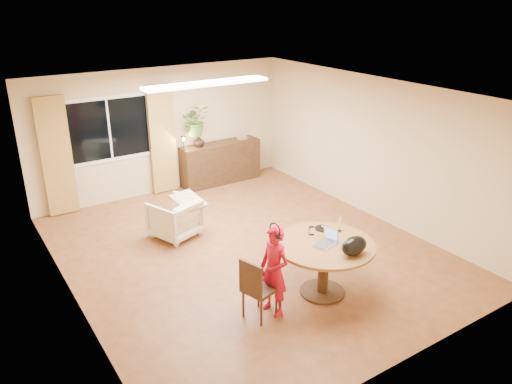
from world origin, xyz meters
TOP-DOWN VIEW (x-y plane):
  - floor at (0.00, 0.00)m, footprint 6.50×6.50m
  - ceiling at (0.00, 0.00)m, footprint 6.50×6.50m
  - wall_back at (0.00, 3.25)m, footprint 5.50×0.00m
  - wall_left at (-2.75, 0.00)m, footprint 0.00×6.50m
  - wall_right at (2.75, 0.00)m, footprint 0.00×6.50m
  - window at (-1.10, 3.23)m, footprint 1.70×0.03m
  - curtain_left at (-2.15, 3.15)m, footprint 0.55×0.08m
  - curtain_right at (-0.05, 3.15)m, footprint 0.55×0.08m
  - ceiling_panel at (0.00, 1.20)m, footprint 2.20×0.35m
  - dining_table at (0.23, -1.65)m, footprint 1.38×1.38m
  - dining_chair at (-0.81, -1.61)m, footprint 0.51×0.48m
  - child at (-0.60, -1.63)m, footprint 0.50×0.38m
  - laptop at (0.20, -1.68)m, footprint 0.39×0.31m
  - tumbler at (0.24, -1.34)m, footprint 0.09×0.09m
  - wine_glass at (0.64, -1.47)m, footprint 0.10×0.10m
  - pot_lid at (0.49, -1.29)m, footprint 0.27×0.27m
  - handbag at (0.33, -2.09)m, footprint 0.44×0.33m
  - armchair at (-0.76, 1.12)m, footprint 0.94×0.95m
  - throw at (-0.49, 1.10)m, footprint 0.56×0.64m
  - sideboard at (1.21, 3.01)m, footprint 1.81×0.44m
  - vase at (0.70, 3.01)m, footprint 0.28×0.28m
  - bouquet at (0.65, 3.01)m, footprint 0.71×0.66m
  - book_stack at (1.78, 3.01)m, footprint 0.22×0.19m
  - desk_lamp at (0.32, 2.96)m, footprint 0.13×0.13m

SIDE VIEW (x-z plane):
  - floor at x=0.00m, z-range 0.00..0.00m
  - armchair at x=-0.76m, z-range 0.00..0.68m
  - dining_chair at x=-0.81m, z-range 0.00..0.87m
  - sideboard at x=1.21m, z-range 0.00..0.91m
  - dining_table at x=0.23m, z-range 0.23..1.01m
  - child at x=-0.60m, z-range 0.00..1.24m
  - throw at x=-0.49m, z-range 0.68..0.71m
  - pot_lid at x=0.49m, z-range 0.79..0.82m
  - tumbler at x=0.24m, z-range 0.79..0.90m
  - wine_glass at x=0.64m, z-range 0.79..1.01m
  - laptop at x=0.20m, z-range 0.79..1.01m
  - handbag at x=0.33m, z-range 0.79..1.05m
  - book_stack at x=1.78m, z-range 0.91..0.99m
  - vase at x=0.70m, z-range 0.91..1.15m
  - desk_lamp at x=0.32m, z-range 0.91..1.22m
  - curtain_left at x=-2.15m, z-range 0.02..2.27m
  - curtain_right at x=-0.05m, z-range 0.02..2.27m
  - wall_back at x=0.00m, z-range -1.45..4.05m
  - wall_left at x=-2.75m, z-range -1.95..4.55m
  - wall_right at x=2.75m, z-range -1.95..4.55m
  - bouquet at x=0.65m, z-range 1.15..1.81m
  - window at x=-1.10m, z-range 0.85..2.15m
  - ceiling_panel at x=0.00m, z-range 2.54..2.59m
  - ceiling at x=0.00m, z-range 2.60..2.60m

